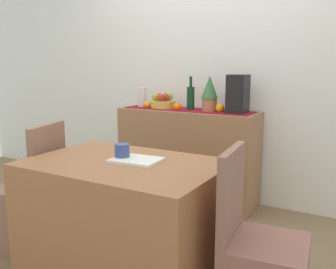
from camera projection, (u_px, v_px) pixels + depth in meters
ground_plane at (146, 242)px, 2.83m from camera, size 6.40×6.40×0.02m
room_wall_rear at (212, 59)px, 3.59m from camera, size 6.40×0.06×2.70m
sideboard_console at (187, 156)px, 3.59m from camera, size 1.32×0.42×0.88m
table_runner at (188, 110)px, 3.51m from camera, size 1.24×0.32×0.01m
fruit_bowl at (163, 104)px, 3.63m from camera, size 0.24×0.24×0.07m
apple_upper at (166, 97)px, 3.60m from camera, size 0.07×0.07×0.07m
apple_left at (160, 97)px, 3.68m from camera, size 0.07×0.07×0.07m
apple_rear at (155, 97)px, 3.64m from camera, size 0.07×0.07×0.07m
apple_center at (169, 96)px, 3.67m from camera, size 0.08×0.08×0.08m
apple_front at (161, 98)px, 3.56m from camera, size 0.07×0.07×0.07m
wine_bottle at (191, 98)px, 3.48m from camera, size 0.07×0.07×0.31m
coffee_maker at (238, 94)px, 3.24m from camera, size 0.16×0.18×0.33m
ceramic_vase at (142, 97)px, 3.74m from camera, size 0.08×0.08×0.19m
potted_plant at (210, 93)px, 3.37m from camera, size 0.15×0.15×0.32m
orange_loose_far at (220, 108)px, 3.31m from camera, size 0.08×0.08×0.08m
orange_loose_near_bowl at (177, 106)px, 3.47m from camera, size 0.07×0.07×0.07m
orange_loose_mid at (147, 105)px, 3.65m from camera, size 0.07×0.07×0.07m
dining_table at (125, 221)px, 2.27m from camera, size 1.14×0.77×0.74m
open_book at (136, 160)px, 2.20m from camera, size 0.29×0.23×0.02m
coffee_cup at (122, 152)px, 2.24m from camera, size 0.09×0.09×0.10m
chair_near_window at (31, 211)px, 2.70m from camera, size 0.49×0.49×0.90m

